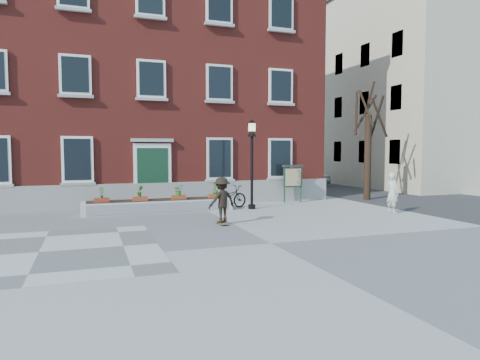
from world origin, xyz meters
name	(u,v)px	position (x,y,z in m)	size (l,w,h in m)	color
ground	(271,243)	(0.00, 0.00, 0.00)	(100.00, 100.00, 0.00)	#939396
checker_patch	(39,252)	(-6.00, 1.00, 0.01)	(6.00, 6.00, 0.01)	#5F5F61
bicycle	(228,197)	(1.06, 7.25, 0.51)	(0.68, 1.95, 1.02)	black
parked_car	(305,176)	(10.72, 17.96, 0.68)	(1.43, 4.11, 1.36)	#ABADB0
bystander	(392,193)	(7.02, 3.60, 0.84)	(0.62, 0.40, 1.69)	silver
brick_building	(139,84)	(-2.00, 13.98, 6.30)	(18.40, 10.85, 12.60)	maroon
planter_assembly	(159,205)	(-1.99, 7.18, 0.31)	(6.20, 1.12, 1.15)	silver
bare_tree	(368,146)	(9.01, 8.01, 2.79)	(1.83, 1.83, 6.16)	#312116
side_street	(373,98)	(17.99, 19.78, 7.02)	(15.20, 36.00, 14.50)	#38383B
lamp_post	(252,152)	(2.03, 6.75, 2.54)	(0.40, 0.40, 3.93)	black
notice_board	(293,177)	(4.85, 8.37, 1.26)	(1.10, 0.16, 1.87)	#193321
skateboarder	(222,200)	(-0.40, 3.36, 0.86)	(1.14, 0.84, 1.66)	brown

